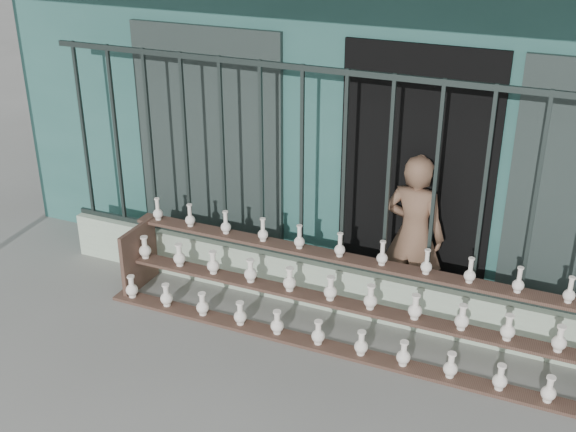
% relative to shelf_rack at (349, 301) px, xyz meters
% --- Properties ---
extents(ground, '(60.00, 60.00, 0.00)m').
position_rel_shelf_rack_xyz_m(ground, '(-0.62, -0.89, -0.36)').
color(ground, slate).
extents(workshop_building, '(7.40, 6.60, 3.21)m').
position_rel_shelf_rack_xyz_m(workshop_building, '(-0.62, 3.34, 1.26)').
color(workshop_building, '#2B5C55').
rests_on(workshop_building, ground).
extents(parapet_wall, '(5.00, 0.20, 0.45)m').
position_rel_shelf_rack_xyz_m(parapet_wall, '(-0.62, 0.41, -0.14)').
color(parapet_wall, '#B5CCAF').
rests_on(parapet_wall, ground).
extents(security_fence, '(5.00, 0.04, 1.80)m').
position_rel_shelf_rack_xyz_m(security_fence, '(-0.62, 0.41, 0.99)').
color(security_fence, '#283330').
rests_on(security_fence, parapet_wall).
extents(shelf_rack, '(4.50, 0.68, 0.85)m').
position_rel_shelf_rack_xyz_m(shelf_rack, '(0.00, 0.00, 0.00)').
color(shelf_rack, brown).
rests_on(shelf_rack, ground).
extents(elderly_woman, '(0.60, 0.43, 1.51)m').
position_rel_shelf_rack_xyz_m(elderly_woman, '(0.36, 0.67, 0.40)').
color(elderly_woman, brown).
rests_on(elderly_woman, ground).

